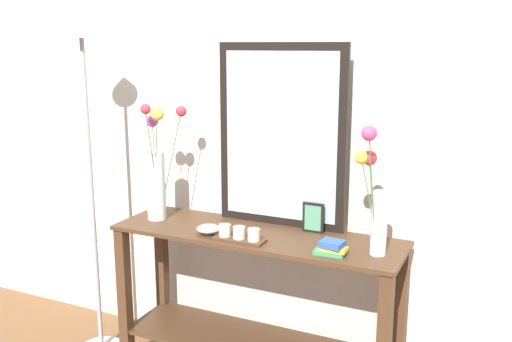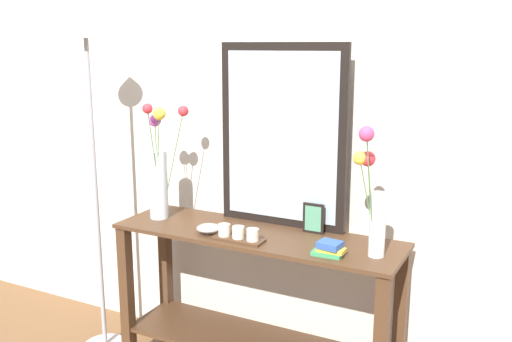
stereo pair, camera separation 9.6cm
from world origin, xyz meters
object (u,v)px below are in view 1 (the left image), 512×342
(mirror_leaning, at_px, (281,136))
(vase_right, at_px, (375,198))
(picture_frame_small, at_px, (313,218))
(candle_tray, at_px, (239,235))
(decorative_bowl, at_px, (209,229))
(book_stack, at_px, (332,248))
(tall_vase_left, at_px, (157,172))
(console_table, at_px, (256,293))
(floor_lamp, at_px, (88,135))

(mirror_leaning, relative_size, vase_right, 1.57)
(mirror_leaning, bearing_deg, picture_frame_small, -14.46)
(candle_tray, distance_m, picture_frame_small, 0.37)
(vase_right, relative_size, decorative_bowl, 4.88)
(picture_frame_small, bearing_deg, candle_tray, -135.86)
(vase_right, xyz_separation_m, book_stack, (-0.16, -0.07, -0.22))
(vase_right, xyz_separation_m, candle_tray, (-0.59, -0.08, -0.22))
(decorative_bowl, relative_size, book_stack, 0.83)
(tall_vase_left, bearing_deg, decorative_bowl, -15.06)
(console_table, distance_m, floor_lamp, 1.17)
(picture_frame_small, bearing_deg, floor_lamp, -169.65)
(candle_tray, height_order, decorative_bowl, candle_tray)
(console_table, bearing_deg, floor_lamp, -174.75)
(console_table, bearing_deg, picture_frame_small, 27.80)
(console_table, xyz_separation_m, picture_frame_small, (0.24, 0.13, 0.38))
(candle_tray, distance_m, book_stack, 0.44)
(vase_right, height_order, book_stack, vase_right)
(console_table, height_order, candle_tray, candle_tray)
(candle_tray, relative_size, picture_frame_small, 1.68)
(mirror_leaning, height_order, picture_frame_small, mirror_leaning)
(mirror_leaning, xyz_separation_m, decorative_bowl, (-0.25, -0.28, -0.42))
(picture_frame_small, relative_size, decorative_bowl, 1.25)
(console_table, relative_size, mirror_leaning, 1.58)
(console_table, bearing_deg, book_stack, -15.78)
(decorative_bowl, xyz_separation_m, book_stack, (0.61, -0.01, 0.00))
(picture_frame_small, height_order, floor_lamp, floor_lamp)
(mirror_leaning, relative_size, tall_vase_left, 1.48)
(console_table, xyz_separation_m, floor_lamp, (-0.91, -0.08, 0.73))
(decorative_bowl, height_order, floor_lamp, floor_lamp)
(floor_lamp, bearing_deg, console_table, 5.25)
(console_table, bearing_deg, vase_right, -4.56)
(candle_tray, relative_size, book_stack, 1.75)
(tall_vase_left, xyz_separation_m, vase_right, (1.12, -0.03, 0.00))
(tall_vase_left, distance_m, decorative_bowl, 0.43)
(mirror_leaning, distance_m, picture_frame_small, 0.42)
(decorative_bowl, bearing_deg, book_stack, -1.01)
(tall_vase_left, distance_m, vase_right, 1.12)
(picture_frame_small, bearing_deg, tall_vase_left, -170.10)
(candle_tray, xyz_separation_m, book_stack, (0.44, 0.01, 0.00))
(picture_frame_small, bearing_deg, vase_right, -27.62)
(decorative_bowl, xyz_separation_m, floor_lamp, (-0.72, 0.02, 0.40))
(mirror_leaning, height_order, vase_right, mirror_leaning)
(tall_vase_left, height_order, decorative_bowl, tall_vase_left)
(console_table, xyz_separation_m, mirror_leaning, (0.05, 0.18, 0.75))
(mirror_leaning, bearing_deg, decorative_bowl, -131.71)
(book_stack, distance_m, floor_lamp, 1.38)
(floor_lamp, bearing_deg, book_stack, -1.39)
(floor_lamp, bearing_deg, candle_tray, -2.97)
(candle_tray, height_order, floor_lamp, floor_lamp)
(candle_tray, relative_size, floor_lamp, 0.14)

